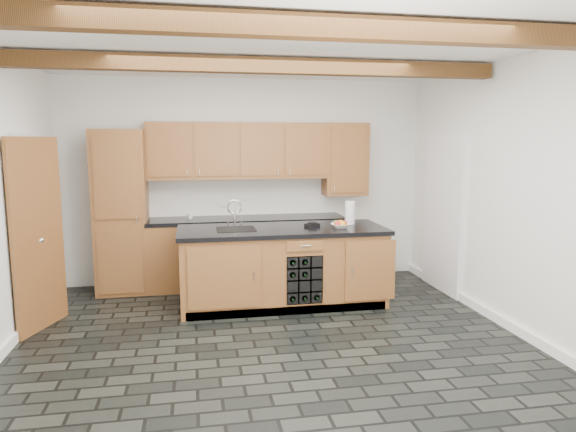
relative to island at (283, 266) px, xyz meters
name	(u,v)px	position (x,y,z in m)	size (l,w,h in m)	color
ground	(275,346)	(-0.31, -1.28, -0.46)	(5.00, 5.00, 0.00)	black
room_shell	(258,184)	(-0.39, -0.75, 1.06)	(5.01, 5.00, 5.00)	white
back_cabinetry	(221,214)	(-0.68, 0.95, 0.51)	(3.65, 0.62, 2.20)	#955E30
island	(283,266)	(0.00, 0.00, 0.00)	(2.48, 0.96, 0.93)	#955E30
faucet	(236,226)	(-0.56, 0.05, 0.50)	(0.45, 0.40, 0.34)	black
kitchen_scale	(312,225)	(0.37, 0.04, 0.49)	(0.20, 0.16, 0.05)	black
fruit_bowl	(340,226)	(0.67, -0.13, 0.49)	(0.22, 0.22, 0.05)	white
fruit_cluster	(340,223)	(0.67, -0.13, 0.52)	(0.16, 0.17, 0.07)	#A82416
paper_towel	(350,213)	(0.88, 0.16, 0.61)	(0.12, 0.12, 0.28)	white
mug	(190,216)	(-1.09, 0.94, 0.51)	(0.09, 0.09, 0.08)	white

